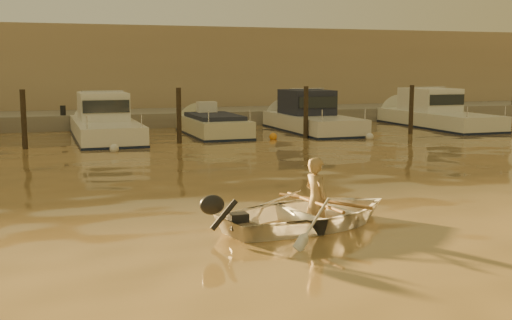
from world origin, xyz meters
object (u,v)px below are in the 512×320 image
object	(u,v)px
moored_boat_4	(312,117)
moored_boat_5	(438,113)
person	(316,200)
moored_boat_2	(105,123)
dinghy	(311,213)
moored_boat_3	(213,129)
waterfront_building	(132,73)

from	to	relation	value
moored_boat_4	moored_boat_5	xyz separation A→B (m)	(6.27, 0.00, 0.00)
person	moored_boat_2	xyz separation A→B (m)	(-2.12, 15.00, 0.17)
moored_boat_2	moored_boat_5	size ratio (longest dim) A/B	0.97
moored_boat_2	moored_boat_5	world-z (taller)	same
person	moored_boat_2	size ratio (longest dim) A/B	0.20
moored_boat_2	moored_boat_5	distance (m)	14.93
person	dinghy	bearing A→B (deg)	90.00
moored_boat_3	moored_boat_5	bearing A→B (deg)	0.00
moored_boat_4	waterfront_building	xyz separation A→B (m)	(-6.04, 11.00, 1.77)
moored_boat_3	moored_boat_4	bearing A→B (deg)	0.00
moored_boat_3	moored_boat_4	world-z (taller)	moored_boat_4
dinghy	moored_boat_4	xyz separation A→B (m)	(6.64, 15.02, 0.40)
moored_boat_5	waterfront_building	bearing A→B (deg)	138.23
moored_boat_3	moored_boat_5	xyz separation A→B (m)	(10.66, 0.00, 0.40)
dinghy	person	distance (m)	0.25
moored_boat_4	moored_boat_5	distance (m)	6.27
moored_boat_3	dinghy	bearing A→B (deg)	-98.53
moored_boat_4	moored_boat_3	bearing A→B (deg)	180.00
person	moored_boat_2	bearing A→B (deg)	-4.98
moored_boat_2	waterfront_building	bearing A→B (deg)	76.63
dinghy	moored_boat_2	bearing A→B (deg)	-5.36
moored_boat_2	dinghy	bearing A→B (deg)	-82.35
person	moored_boat_5	world-z (taller)	moored_boat_5
dinghy	moored_boat_3	xyz separation A→B (m)	(2.25, 15.02, -0.00)
moored_boat_4	moored_boat_5	size ratio (longest dim) A/B	0.90
waterfront_building	moored_boat_5	bearing A→B (deg)	-41.77
person	moored_boat_4	distance (m)	16.36
person	moored_boat_4	world-z (taller)	moored_boat_4
moored_boat_2	moored_boat_4	size ratio (longest dim) A/B	1.08
waterfront_building	moored_boat_2	bearing A→B (deg)	-103.37
person	moored_boat_3	world-z (taller)	person
moored_boat_2	moored_boat_3	distance (m)	4.29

